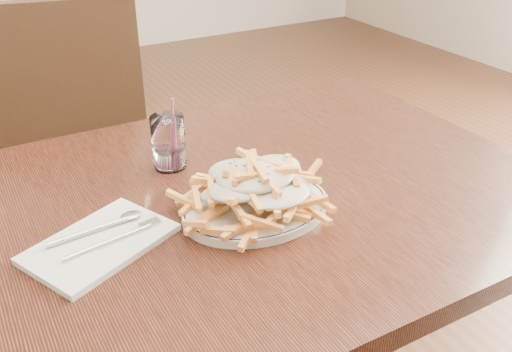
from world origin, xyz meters
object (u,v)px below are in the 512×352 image
loaded_fries (256,182)px  water_glass (169,145)px  chair_far (64,144)px  fries_plate (256,208)px  table (225,233)px

loaded_fries → water_glass: (-0.06, 0.23, -0.01)m
chair_far → water_glass: bearing=-81.6°
fries_plate → water_glass: water_glass is taller
chair_far → loaded_fries: (0.16, -0.85, 0.25)m
table → chair_far: bearing=99.5°
table → chair_far: chair_far is taller
table → fries_plate: size_ratio=4.10×
table → loaded_fries: bearing=-70.4°
fries_plate → water_glass: 0.24m
table → loaded_fries: size_ratio=3.91×
fries_plate → loaded_fries: size_ratio=0.95×
table → chair_far: (-0.13, 0.77, -0.11)m
table → water_glass: size_ratio=8.51×
table → water_glass: (-0.04, 0.16, 0.12)m
table → water_glass: bearing=103.6°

